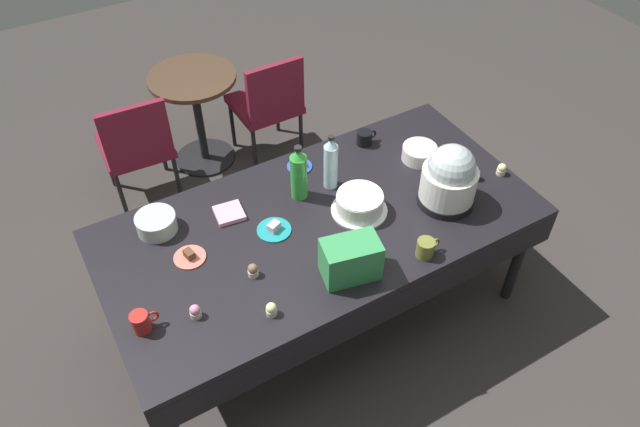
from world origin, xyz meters
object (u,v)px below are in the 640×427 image
at_px(coffee_mug_black, 365,138).
at_px(coffee_mug_olive, 426,248).
at_px(dessert_plate_coral, 190,256).
at_px(soda_bottle_water, 331,163).
at_px(cupcake_cocoa, 271,309).
at_px(soda_carton, 351,259).
at_px(coffee_mug_red, 141,322).
at_px(dessert_plate_teal, 274,229).
at_px(frosted_layer_cake, 360,204).
at_px(cupcake_mint, 475,174).
at_px(maroon_chair_left, 136,144).
at_px(cupcake_berry, 253,270).
at_px(dessert_plate_cobalt, 299,165).
at_px(cupcake_lemon, 195,312).
at_px(glass_salad_bowl, 156,223).
at_px(slow_cooker, 449,178).
at_px(cupcake_vanilla, 502,169).
at_px(potluck_table, 320,229).
at_px(maroon_chair_right, 269,102).
at_px(round_cafe_table, 196,103).
at_px(ceramic_snack_bowl, 419,153).
at_px(soda_bottle_lime_soda, 299,173).

height_order(coffee_mug_black, coffee_mug_olive, coffee_mug_olive).
distance_m(dessert_plate_coral, soda_bottle_water, 0.86).
bearing_deg(cupcake_cocoa, soda_carton, 3.12).
bearing_deg(coffee_mug_black, dessert_plate_coral, -165.07).
bearing_deg(soda_bottle_water, coffee_mug_red, -161.53).
bearing_deg(dessert_plate_teal, dessert_plate_coral, 174.65).
bearing_deg(frosted_layer_cake, dessert_plate_coral, 171.09).
xyz_separation_m(cupcake_mint, maroon_chair_left, (-1.44, 1.56, -0.29)).
bearing_deg(cupcake_berry, dessert_plate_cobalt, 45.74).
relative_size(dessert_plate_cobalt, cupcake_lemon, 2.08).
relative_size(glass_salad_bowl, coffee_mug_black, 1.59).
distance_m(coffee_mug_olive, coffee_mug_red, 1.32).
bearing_deg(cupcake_berry, slow_cooker, -2.86).
relative_size(glass_salad_bowl, cupcake_vanilla, 2.95).
bearing_deg(dessert_plate_cobalt, slow_cooker, -49.89).
bearing_deg(soda_carton, frosted_layer_cake, 63.51).
bearing_deg(potluck_table, frosted_layer_cake, -11.27).
bearing_deg(frosted_layer_cake, maroon_chair_right, 82.45).
relative_size(cupcake_lemon, round_cafe_table, 0.09).
bearing_deg(ceramic_snack_bowl, frosted_layer_cake, -160.18).
height_order(ceramic_snack_bowl, coffee_mug_red, coffee_mug_red).
xyz_separation_m(dessert_plate_coral, soda_bottle_water, (0.84, 0.11, 0.14)).
bearing_deg(dessert_plate_teal, maroon_chair_left, 103.33).
xyz_separation_m(dessert_plate_coral, round_cafe_table, (0.61, 1.55, -0.26)).
height_order(potluck_table, dessert_plate_coral, dessert_plate_coral).
relative_size(frosted_layer_cake, cupcake_berry, 4.29).
bearing_deg(dessert_plate_cobalt, maroon_chair_right, 73.77).
bearing_deg(soda_bottle_lime_soda, cupcake_mint, -22.33).
bearing_deg(glass_salad_bowl, cupcake_berry, -60.26).
height_order(dessert_plate_coral, cupcake_cocoa, cupcake_cocoa).
height_order(dessert_plate_cobalt, cupcake_cocoa, cupcake_cocoa).
xyz_separation_m(cupcake_lemon, round_cafe_table, (0.71, 1.87, -0.28)).
distance_m(dessert_plate_teal, cupcake_berry, 0.29).
relative_size(potluck_table, soda_bottle_lime_soda, 6.82).
height_order(coffee_mug_olive, coffee_mug_red, coffee_mug_red).
distance_m(slow_cooker, soda_carton, 0.71).
bearing_deg(dessert_plate_cobalt, ceramic_snack_bowl, -23.95).
xyz_separation_m(ceramic_snack_bowl, cupcake_berry, (-1.16, -0.29, -0.01)).
distance_m(soda_bottle_lime_soda, maroon_chair_right, 1.33).
height_order(glass_salad_bowl, soda_bottle_lime_soda, soda_bottle_lime_soda).
distance_m(frosted_layer_cake, cupcake_berry, 0.66).
height_order(frosted_layer_cake, soda_carton, soda_carton).
relative_size(cupcake_vanilla, coffee_mug_black, 0.54).
xyz_separation_m(cupcake_berry, round_cafe_table, (0.39, 1.79, -0.28)).
distance_m(dessert_plate_cobalt, maroon_chair_left, 1.23).
xyz_separation_m(dessert_plate_coral, dessert_plate_cobalt, (0.77, 0.32, 0.00)).
bearing_deg(soda_carton, soda_bottle_water, 79.82).
xyz_separation_m(dessert_plate_cobalt, coffee_mug_red, (-1.09, -0.60, 0.04)).
bearing_deg(soda_bottle_water, dessert_plate_teal, -160.16).
relative_size(ceramic_snack_bowl, dessert_plate_coral, 1.25).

